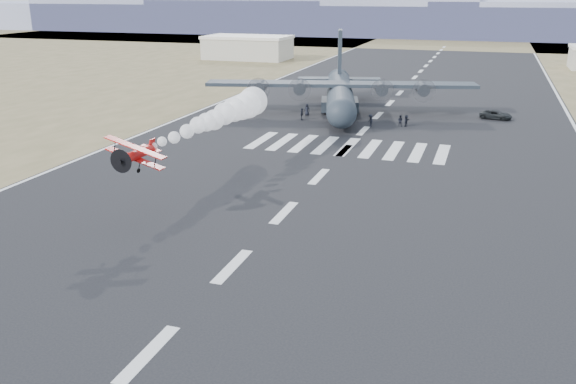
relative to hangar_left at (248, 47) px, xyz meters
The scene contains 20 objects.
ground 154.08m from the hangar_left, 70.27° to the right, with size 500.00×500.00×0.00m, color black.
scrub_far 99.70m from the hangar_left, 58.54° to the left, with size 500.00×80.00×0.00m, color brown.
runway_markings 99.70m from the hangar_left, 58.54° to the right, with size 60.00×260.00×0.01m, color silver, non-canonical shape.
ridge_seg_a 183.53m from the hangar_left, 141.19° to the left, with size 150.00×50.00×13.00m, color #868CAA.
ridge_seg_b 139.02m from the hangar_left, 124.15° to the left, with size 150.00×50.00×15.00m, color #868CAA.
ridge_seg_c 115.84m from the hangar_left, 96.45° to the left, with size 150.00×50.00×17.00m, color #868CAA.
ridge_seg_d 126.25m from the hangar_left, 65.67° to the left, with size 150.00×50.00×13.00m, color #868CAA.
hangar_left is the anchor object (origin of this frame).
aerobatic_biplane 133.33m from the hangar_left, 72.23° to the right, with size 5.52×5.06×2.86m.
smoke_trail 112.97m from the hangar_left, 68.76° to the right, with size 3.57×26.27×3.57m.
transport_aircraft 84.76m from the hangar_left, 57.74° to the right, with size 43.30×35.39×12.63m.
support_vehicle 99.26m from the hangar_left, 44.98° to the right, with size 2.27×4.91×1.37m, color black.
crew_a 91.68m from the hangar_left, 59.75° to the right, with size 0.66×0.54×1.80m, color black.
crew_b 91.12m from the hangar_left, 59.92° to the right, with size 0.83×0.51×1.70m, color black.
crew_c 97.24m from the hangar_left, 57.37° to the right, with size 1.20×0.56×1.85m, color black.
crew_d 90.47m from the hangar_left, 62.84° to the right, with size 1.11×0.57×1.90m, color black.
crew_e 86.82m from the hangar_left, 61.83° to the right, with size 0.90×0.55×1.85m, color black.
crew_f 98.56m from the hangar_left, 54.32° to the right, with size 1.60×0.52×1.72m, color black.
crew_g 90.84m from the hangar_left, 59.08° to the right, with size 0.63×0.52×1.73m, color black.
crew_h 98.19m from the hangar_left, 54.80° to the right, with size 0.83×0.51×1.70m, color black.
Camera 1 is at (16.73, -25.62, 19.39)m, focal length 38.00 mm.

